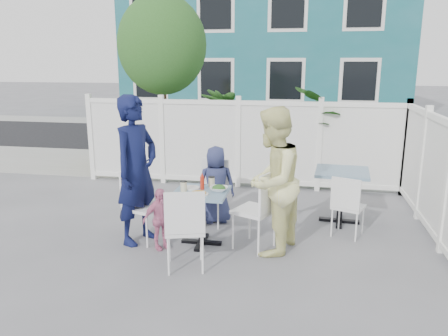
% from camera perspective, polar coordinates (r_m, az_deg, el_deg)
% --- Properties ---
extents(ground, '(80.00, 80.00, 0.00)m').
position_cam_1_polar(ground, '(5.98, -2.75, -8.67)').
color(ground, slate).
extents(near_sidewalk, '(24.00, 2.60, 0.01)m').
position_cam_1_polar(near_sidewalk, '(9.54, 2.53, -0.05)').
color(near_sidewalk, gray).
rests_on(near_sidewalk, ground).
extents(street, '(24.00, 5.00, 0.01)m').
position_cam_1_polar(street, '(13.14, 4.84, 3.73)').
color(street, black).
rests_on(street, ground).
extents(far_sidewalk, '(24.00, 1.60, 0.01)m').
position_cam_1_polar(far_sidewalk, '(16.18, 5.99, 5.60)').
color(far_sidewalk, gray).
rests_on(far_sidewalk, ground).
extents(building, '(11.00, 6.00, 6.00)m').
position_cam_1_polar(building, '(19.46, 5.58, 15.82)').
color(building, '#166066').
rests_on(building, ground).
extents(fence_back, '(5.86, 0.08, 1.60)m').
position_cam_1_polar(fence_back, '(8.00, 1.86, 2.99)').
color(fence_back, white).
rests_on(fence_back, ground).
extents(fence_right, '(0.08, 3.66, 1.60)m').
position_cam_1_polar(fence_right, '(6.38, 25.77, -1.18)').
color(fence_right, white).
rests_on(fence_right, ground).
extents(tree, '(1.80, 1.62, 3.59)m').
position_cam_1_polar(tree, '(9.15, -8.12, 15.58)').
color(tree, '#382316').
rests_on(tree, ground).
extents(utility_cabinet, '(0.71, 0.51, 1.30)m').
position_cam_1_polar(utility_cabinet, '(10.34, -12.62, 4.35)').
color(utility_cabinet, gold).
rests_on(utility_cabinet, ground).
extents(potted_shrub_a, '(1.26, 1.26, 1.76)m').
position_cam_1_polar(potted_shrub_a, '(8.73, 0.22, 4.53)').
color(potted_shrub_a, '#234D1A').
rests_on(potted_shrub_a, ground).
extents(potted_shrub_b, '(1.76, 1.92, 1.82)m').
position_cam_1_polar(potted_shrub_b, '(8.50, 13.81, 4.09)').
color(potted_shrub_b, '#234D1A').
rests_on(potted_shrub_b, ground).
extents(main_table, '(0.67, 0.67, 0.70)m').
position_cam_1_polar(main_table, '(5.51, -3.01, -4.61)').
color(main_table, slate).
rests_on(main_table, ground).
extents(spare_table, '(0.79, 0.79, 0.77)m').
position_cam_1_polar(spare_table, '(6.45, 15.10, -1.83)').
color(spare_table, slate).
rests_on(spare_table, ground).
extents(chair_left, '(0.52, 0.53, 0.93)m').
position_cam_1_polar(chair_left, '(5.75, -11.05, -4.09)').
color(chair_left, white).
rests_on(chair_left, ground).
extents(chair_right, '(0.59, 0.60, 1.00)m').
position_cam_1_polar(chair_right, '(5.35, 4.78, -4.77)').
color(chair_right, white).
rests_on(chair_right, ground).
extents(chair_back, '(0.48, 0.46, 0.92)m').
position_cam_1_polar(chair_back, '(6.27, -1.51, -2.43)').
color(chair_back, white).
rests_on(chair_back, ground).
extents(chair_near, '(0.53, 0.52, 0.95)m').
position_cam_1_polar(chair_near, '(4.81, -5.14, -7.31)').
color(chair_near, white).
rests_on(chair_near, ground).
extents(chair_spare, '(0.49, 0.48, 0.83)m').
position_cam_1_polar(chair_spare, '(5.94, 15.78, -4.35)').
color(chair_spare, white).
rests_on(chair_spare, ground).
extents(man, '(0.66, 0.80, 1.89)m').
position_cam_1_polar(man, '(5.60, -11.36, -0.28)').
color(man, '#0D133A').
rests_on(man, ground).
extents(woman, '(0.89, 1.02, 1.78)m').
position_cam_1_polar(woman, '(5.22, 6.30, -1.77)').
color(woman, '#EBE955').
rests_on(woman, ground).
extents(boy, '(0.63, 0.51, 1.12)m').
position_cam_1_polar(boy, '(6.24, -1.04, -2.21)').
color(boy, navy).
rests_on(boy, ground).
extents(toddler, '(0.45, 0.46, 0.78)m').
position_cam_1_polar(toddler, '(5.48, -8.38, -6.58)').
color(toddler, pink).
rests_on(toddler, ground).
extents(plate_main, '(0.24, 0.24, 0.02)m').
position_cam_1_polar(plate_main, '(5.31, -3.35, -3.43)').
color(plate_main, white).
rests_on(plate_main, main_table).
extents(plate_side, '(0.21, 0.21, 0.01)m').
position_cam_1_polar(plate_side, '(5.58, -4.30, -2.59)').
color(plate_side, white).
rests_on(plate_side, main_table).
extents(salad_bowl, '(0.22, 0.22, 0.05)m').
position_cam_1_polar(salad_bowl, '(5.44, -0.68, -2.76)').
color(salad_bowl, white).
rests_on(salad_bowl, main_table).
extents(coffee_cup_a, '(0.08, 0.08, 0.12)m').
position_cam_1_polar(coffee_cup_a, '(5.46, -5.30, -2.41)').
color(coffee_cup_a, beige).
rests_on(coffee_cup_a, main_table).
extents(coffee_cup_b, '(0.08, 0.08, 0.12)m').
position_cam_1_polar(coffee_cup_b, '(5.63, -1.64, -1.84)').
color(coffee_cup_b, beige).
rests_on(coffee_cup_b, main_table).
extents(ketchup_bottle, '(0.05, 0.05, 0.17)m').
position_cam_1_polar(ketchup_bottle, '(5.51, -2.87, -1.97)').
color(ketchup_bottle, '#B22312').
rests_on(ketchup_bottle, main_table).
extents(salt_shaker, '(0.03, 0.03, 0.07)m').
position_cam_1_polar(salt_shaker, '(5.70, -3.00, -1.95)').
color(salt_shaker, white).
rests_on(salt_shaker, main_table).
extents(pepper_shaker, '(0.03, 0.03, 0.06)m').
position_cam_1_polar(pepper_shaker, '(5.69, -2.83, -2.00)').
color(pepper_shaker, black).
rests_on(pepper_shaker, main_table).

